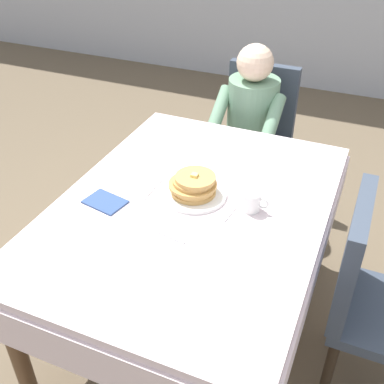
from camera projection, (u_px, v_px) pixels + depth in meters
ground_plane at (192, 320)px, 2.42m from camera, size 14.00×14.00×0.00m
dining_table_main at (192, 221)px, 2.05m from camera, size 1.12×1.52×0.74m
chair_diner at (256, 130)px, 3.01m from camera, size 0.44×0.45×0.93m
diner_person at (250, 120)px, 2.82m from camera, size 0.40×0.43×1.12m
chair_right_side at (370, 292)px, 1.87m from camera, size 0.45×0.44×0.93m
plate_breakfast at (194, 194)px, 2.04m from camera, size 0.28×0.28×0.02m
breakfast_stack at (194, 185)px, 2.01m from camera, size 0.21×0.21×0.10m
cup_coffee at (252, 202)px, 1.94m from camera, size 0.11×0.08×0.08m
fork_left_of_plate at (153, 188)px, 2.09m from camera, size 0.02×0.18×0.00m
knife_right_of_plate at (234, 208)px, 1.97m from camera, size 0.04×0.20×0.00m
spoon_near_edge at (170, 236)px, 1.82m from camera, size 0.15×0.04×0.00m
napkin_folded at (105, 202)px, 2.00m from camera, size 0.19×0.15×0.01m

